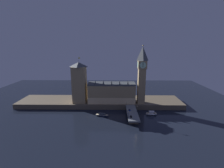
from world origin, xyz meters
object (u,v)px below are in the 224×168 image
Objects in this scene: street_lamp_mid at (137,108)px; boat_upstream at (102,115)px; boat_downstream at (151,114)px; car_northbound_trail at (131,116)px; car_northbound_lead at (130,110)px; street_lamp_near at (128,114)px; street_lamp_far at (126,103)px; pedestrian_near_rail at (128,114)px; victoria_tower at (79,82)px; clock_tower at (142,73)px.

street_lamp_mid is 0.43× the size of boat_upstream.
boat_upstream is 57.78m from boat_downstream.
car_northbound_trail is 0.32× the size of boat_downstream.
car_northbound_lead is at bearing 156.60° from street_lamp_mid.
street_lamp_far is (0.00, 29.44, 0.16)m from street_lamp_near.
car_northbound_lead is at bearing -169.98° from boat_downstream.
pedestrian_near_rail is at bearing -146.92° from street_lamp_mid.
street_lamp_mid is (70.81, -34.92, -21.45)m from victoria_tower.
street_lamp_far is at bearing 91.06° from pedestrian_near_rail.
clock_tower is 10.05× the size of street_lamp_far.
victoria_tower is 80.62m from street_lamp_near.
car_northbound_trail is 16.09m from street_lamp_mid.
pedestrian_near_rail reaches higher than boat_downstream.
pedestrian_near_rail is at bearing -103.79° from car_northbound_lead.
street_lamp_mid is 0.52× the size of boat_downstream.
car_northbound_lead is 32.00m from boat_upstream.
boat_downstream is at bearing -12.74° from street_lamp_far.
clock_tower is 17.14× the size of car_northbound_trail.
car_northbound_trail is at bearing -90.00° from car_northbound_lead.
car_northbound_trail is 0.61× the size of street_lamp_near.
pedestrian_near_rail is at bearing 111.42° from car_northbound_trail.
pedestrian_near_rail is 21.93m from street_lamp_far.
street_lamp_far reaches higher than street_lamp_mid.
street_lamp_near reaches higher than car_northbound_lead.
street_lamp_mid is (-8.89, -30.96, -34.13)m from clock_tower.
street_lamp_near is (-0.40, -7.81, 3.45)m from pedestrian_near_rail.
street_lamp_near is at bearing -39.69° from victoria_tower.
car_northbound_trail is 34.46m from boat_downstream.
clock_tower is 60.76m from car_northbound_trail.
clock_tower is 46.93m from street_lamp_mid.
victoria_tower is (-79.70, 3.95, -12.68)m from clock_tower.
pedestrian_near_rail is at bearing -19.87° from boat_upstream.
victoria_tower reaches higher than boat_upstream.
clock_tower is 40.52× the size of pedestrian_near_rail.
boat_upstream is (-39.42, 3.50, -9.99)m from street_lamp_mid.
pedestrian_near_rail is at bearing -34.79° from victoria_tower.
clock_tower reaches higher than boat_downstream.
street_lamp_far is at bearing 21.54° from boat_upstream.
victoria_tower is 8.37× the size of street_lamp_mid.
victoria_tower is at bearing 177.16° from clock_tower.
car_northbound_lead is 0.58× the size of street_lamp_near.
clock_tower reaches higher than victoria_tower.
street_lamp_mid is 22.16m from boat_downstream.
clock_tower is 70.95m from boat_upstream.
pedestrian_near_rail is 31.34m from boat_upstream.
clock_tower reaches higher than street_lamp_near.
car_northbound_lead is (-16.95, -27.48, -37.76)m from clock_tower.
street_lamp_far is 0.55× the size of boat_downstream.
street_lamp_mid is (10.61, 6.91, 3.41)m from pedestrian_near_rail.
street_lamp_mid is at bearing -5.08° from boat_upstream.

